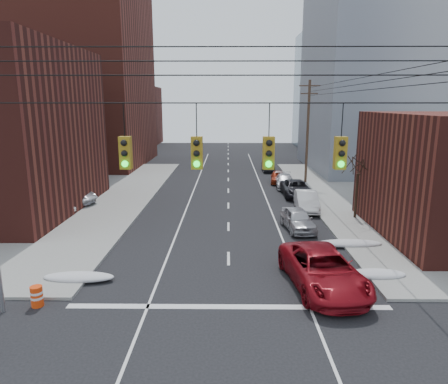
{
  "coord_description": "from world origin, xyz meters",
  "views": [
    {
      "loc": [
        -0.05,
        -9.23,
        8.58
      ],
      "look_at": [
        -0.29,
        15.89,
        3.0
      ],
      "focal_mm": 32.0,
      "sensor_mm": 36.0,
      "label": 1
    }
  ],
  "objects_px": {
    "lot_car_d": "(67,180)",
    "red_pickup": "(323,270)",
    "construction_barrel": "(37,296)",
    "parked_car_e": "(278,177)",
    "lot_car_c": "(0,213)",
    "parked_car_d": "(285,181)",
    "parked_car_b": "(306,201)",
    "lot_car_b": "(67,196)",
    "parked_car_c": "(296,188)",
    "parked_car_a": "(298,219)",
    "lot_car_a": "(47,204)",
    "parked_car_f": "(268,166)"
  },
  "relations": [
    {
      "from": "red_pickup",
      "to": "parked_car_b",
      "type": "distance_m",
      "value": 14.21
    },
    {
      "from": "parked_car_b",
      "to": "lot_car_d",
      "type": "relative_size",
      "value": 1.08
    },
    {
      "from": "parked_car_d",
      "to": "lot_car_d",
      "type": "bearing_deg",
      "value": -175.86
    },
    {
      "from": "parked_car_b",
      "to": "lot_car_a",
      "type": "distance_m",
      "value": 20.71
    },
    {
      "from": "construction_barrel",
      "to": "lot_car_d",
      "type": "bearing_deg",
      "value": 108.8
    },
    {
      "from": "parked_car_b",
      "to": "construction_barrel",
      "type": "distance_m",
      "value": 21.74
    },
    {
      "from": "parked_car_b",
      "to": "lot_car_c",
      "type": "bearing_deg",
      "value": -165.4
    },
    {
      "from": "construction_barrel",
      "to": "parked_car_e",
      "type": "bearing_deg",
      "value": 63.54
    },
    {
      "from": "lot_car_d",
      "to": "red_pickup",
      "type": "bearing_deg",
      "value": -131.58
    },
    {
      "from": "parked_car_a",
      "to": "parked_car_d",
      "type": "height_order",
      "value": "parked_car_a"
    },
    {
      "from": "lot_car_a",
      "to": "lot_car_d",
      "type": "height_order",
      "value": "lot_car_d"
    },
    {
      "from": "red_pickup",
      "to": "parked_car_c",
      "type": "height_order",
      "value": "red_pickup"
    },
    {
      "from": "parked_car_a",
      "to": "parked_car_f",
      "type": "bearing_deg",
      "value": 82.51
    },
    {
      "from": "lot_car_c",
      "to": "parked_car_d",
      "type": "bearing_deg",
      "value": -48.43
    },
    {
      "from": "parked_car_d",
      "to": "parked_car_e",
      "type": "height_order",
      "value": "parked_car_d"
    },
    {
      "from": "lot_car_c",
      "to": "lot_car_d",
      "type": "bearing_deg",
      "value": 11.44
    },
    {
      "from": "red_pickup",
      "to": "lot_car_d",
      "type": "relative_size",
      "value": 1.45
    },
    {
      "from": "lot_car_a",
      "to": "construction_barrel",
      "type": "bearing_deg",
      "value": -132.8
    },
    {
      "from": "parked_car_a",
      "to": "parked_car_e",
      "type": "distance_m",
      "value": 16.76
    },
    {
      "from": "parked_car_d",
      "to": "lot_car_c",
      "type": "xyz_separation_m",
      "value": [
        -22.35,
        -13.34,
        0.21
      ]
    },
    {
      "from": "parked_car_d",
      "to": "parked_car_f",
      "type": "distance_m",
      "value": 10.19
    },
    {
      "from": "parked_car_e",
      "to": "lot_car_b",
      "type": "relative_size",
      "value": 0.76
    },
    {
      "from": "red_pickup",
      "to": "lot_car_c",
      "type": "xyz_separation_m",
      "value": [
        -20.91,
        9.78,
        -0.0
      ]
    },
    {
      "from": "lot_car_b",
      "to": "lot_car_c",
      "type": "distance_m",
      "value": 6.28
    },
    {
      "from": "parked_car_a",
      "to": "lot_car_b",
      "type": "bearing_deg",
      "value": 153.91
    },
    {
      "from": "lot_car_c",
      "to": "construction_barrel",
      "type": "height_order",
      "value": "lot_car_c"
    },
    {
      "from": "lot_car_a",
      "to": "parked_car_c",
      "type": "bearing_deg",
      "value": -47.42
    },
    {
      "from": "parked_car_b",
      "to": "lot_car_b",
      "type": "distance_m",
      "value": 20.28
    },
    {
      "from": "red_pickup",
      "to": "lot_car_b",
      "type": "height_order",
      "value": "red_pickup"
    },
    {
      "from": "red_pickup",
      "to": "parked_car_a",
      "type": "xyz_separation_m",
      "value": [
        0.34,
        8.94,
        -0.15
      ]
    },
    {
      "from": "parked_car_e",
      "to": "parked_car_f",
      "type": "bearing_deg",
      "value": 99.09
    },
    {
      "from": "parked_car_f",
      "to": "lot_car_c",
      "type": "bearing_deg",
      "value": -133.24
    },
    {
      "from": "parked_car_a",
      "to": "parked_car_b",
      "type": "xyz_separation_m",
      "value": [
        1.6,
        5.14,
        0.04
      ]
    },
    {
      "from": "parked_car_c",
      "to": "parked_car_f",
      "type": "relative_size",
      "value": 1.34
    },
    {
      "from": "parked_car_b",
      "to": "parked_car_c",
      "type": "distance_m",
      "value": 5.1
    },
    {
      "from": "lot_car_a",
      "to": "lot_car_b",
      "type": "relative_size",
      "value": 0.88
    },
    {
      "from": "lot_car_c",
      "to": "lot_car_a",
      "type": "bearing_deg",
      "value": -27.46
    },
    {
      "from": "lot_car_c",
      "to": "lot_car_d",
      "type": "height_order",
      "value": "lot_car_d"
    },
    {
      "from": "lot_car_c",
      "to": "construction_barrel",
      "type": "xyz_separation_m",
      "value": [
        8.17,
        -11.73,
        -0.42
      ]
    },
    {
      "from": "lot_car_c",
      "to": "parked_car_f",
      "type": "bearing_deg",
      "value": -31.82
    },
    {
      "from": "parked_car_a",
      "to": "parked_car_f",
      "type": "height_order",
      "value": "parked_car_a"
    },
    {
      "from": "red_pickup",
      "to": "lot_car_b",
      "type": "distance_m",
      "value": 23.97
    },
    {
      "from": "lot_car_d",
      "to": "parked_car_d",
      "type": "bearing_deg",
      "value": -83.13
    },
    {
      "from": "red_pickup",
      "to": "lot_car_d",
      "type": "distance_m",
      "value": 30.82
    },
    {
      "from": "lot_car_a",
      "to": "lot_car_b",
      "type": "xyz_separation_m",
      "value": [
        0.43,
        2.92,
        -0.03
      ]
    },
    {
      "from": "parked_car_e",
      "to": "lot_car_d",
      "type": "height_order",
      "value": "lot_car_d"
    },
    {
      "from": "red_pickup",
      "to": "parked_car_e",
      "type": "height_order",
      "value": "red_pickup"
    },
    {
      "from": "lot_car_d",
      "to": "lot_car_a",
      "type": "bearing_deg",
      "value": -161.38
    },
    {
      "from": "parked_car_d",
      "to": "parked_car_e",
      "type": "distance_m",
      "value": 2.61
    },
    {
      "from": "parked_car_f",
      "to": "lot_car_d",
      "type": "height_order",
      "value": "lot_car_d"
    }
  ]
}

